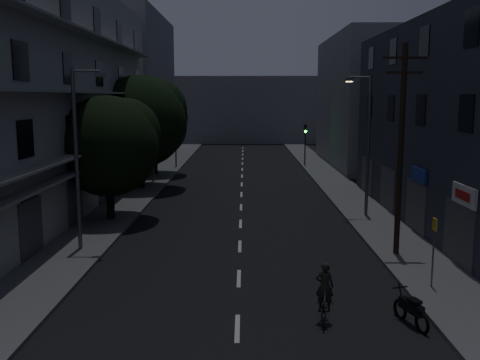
{
  "coord_description": "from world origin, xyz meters",
  "views": [
    {
      "loc": [
        0.21,
        -13.31,
        6.93
      ],
      "look_at": [
        0.0,
        12.0,
        3.0
      ],
      "focal_mm": 40.0,
      "sensor_mm": 36.0,
      "label": 1
    }
  ],
  "objects_px": {
    "motorcycle": "(411,311)",
    "utility_pole": "(401,146)",
    "cyclist": "(324,302)",
    "bus_stop_sign": "(434,240)"
  },
  "relations": [
    {
      "from": "utility_pole",
      "to": "cyclist",
      "type": "relative_size",
      "value": 4.62
    },
    {
      "from": "bus_stop_sign",
      "to": "motorcycle",
      "type": "bearing_deg",
      "value": -119.23
    },
    {
      "from": "motorcycle",
      "to": "bus_stop_sign",
      "type": "bearing_deg",
      "value": 43.32
    },
    {
      "from": "motorcycle",
      "to": "cyclist",
      "type": "bearing_deg",
      "value": 159.09
    },
    {
      "from": "motorcycle",
      "to": "cyclist",
      "type": "relative_size",
      "value": 0.9
    },
    {
      "from": "motorcycle",
      "to": "utility_pole",
      "type": "bearing_deg",
      "value": 60.28
    },
    {
      "from": "motorcycle",
      "to": "cyclist",
      "type": "xyz_separation_m",
      "value": [
        -2.64,
        0.16,
        0.2
      ]
    },
    {
      "from": "motorcycle",
      "to": "cyclist",
      "type": "distance_m",
      "value": 2.65
    },
    {
      "from": "utility_pole",
      "to": "motorcycle",
      "type": "height_order",
      "value": "utility_pole"
    },
    {
      "from": "bus_stop_sign",
      "to": "cyclist",
      "type": "bearing_deg",
      "value": -146.77
    }
  ]
}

